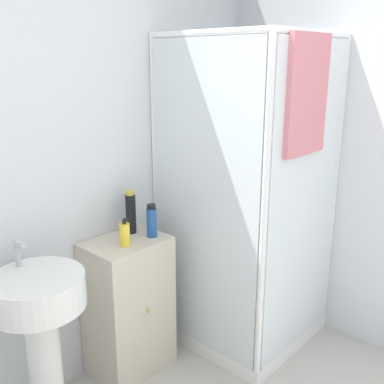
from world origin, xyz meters
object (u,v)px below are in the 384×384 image
Objects in this scene: shampoo_bottle_tall_black at (131,212)px; sink at (41,324)px; soap_dispenser at (125,234)px; shampoo_bottle_blue at (152,221)px.

sink is at bearing -165.88° from shampoo_bottle_tall_black.
shampoo_bottle_blue reaches higher than soap_dispenser.
shampoo_bottle_tall_black reaches higher than sink.
soap_dispenser is 0.82× the size of shampoo_bottle_blue.
sink is 0.79m from shampoo_bottle_blue.
soap_dispenser is 0.62× the size of shampoo_bottle_tall_black.
shampoo_bottle_tall_black reaches higher than soap_dispenser.
shampoo_bottle_blue is at bearing -4.23° from soap_dispenser.
sink is at bearing -176.73° from shampoo_bottle_blue.
soap_dispenser is (0.55, 0.06, 0.26)m from sink.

